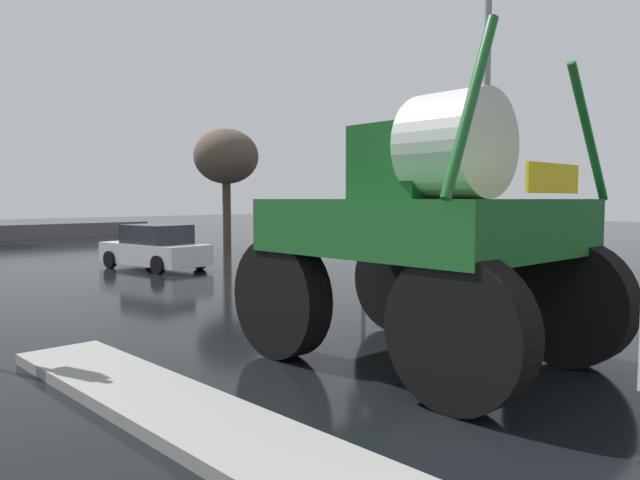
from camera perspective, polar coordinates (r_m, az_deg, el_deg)
ground_plane at (r=16.92m, az=-21.02°, el=-4.40°), size 120.00×120.00×0.00m
median_island at (r=5.94m, az=-7.05°, el=-18.97°), size 1.19×9.44×0.15m
oversize_sprayer at (r=8.71m, az=10.07°, el=0.62°), size 4.05×5.04×4.40m
sedan_ahead at (r=20.96m, az=-15.63°, el=-0.75°), size 2.29×4.28×1.52m
traffic_signal_near_right at (r=14.01m, az=3.74°, el=3.97°), size 0.24×0.54×3.28m
streetlight_near_right at (r=15.21m, az=16.03°, el=12.25°), size 2.03×0.24×8.30m
bare_tree_right at (r=26.75m, az=-9.04°, el=7.85°), size 2.86×2.86×5.49m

